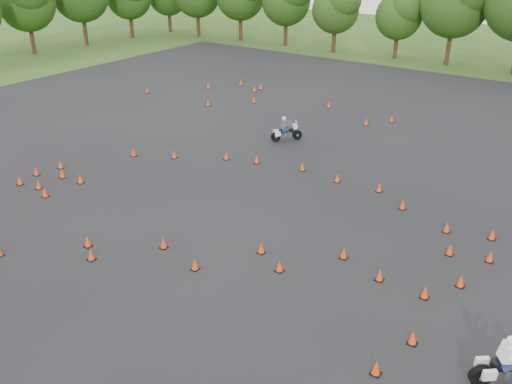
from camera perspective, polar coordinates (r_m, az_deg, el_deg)
The scene contains 6 objects.
ground at distance 23.28m, azimuth -5.72°, elevation -6.06°, with size 140.00×140.00×0.00m, color #2D5119.
asphalt_pad at distance 27.51m, azimuth 2.41°, elevation -0.84°, with size 62.00×62.00×0.00m, color black.
treeline at distance 51.42m, azimuth 22.89°, elevation 14.75°, with size 87.11×32.33×11.07m.
traffic_cones at distance 27.60m, azimuth 1.89°, elevation -0.22°, with size 36.72×32.93×0.45m.
rider_grey at distance 35.26m, azimuth 3.08°, elevation 6.36°, with size 1.99×0.61×1.54m, color #44474C, non-canonical shape.
rider_white at distance 18.21m, azimuth 24.14°, elevation -14.94°, with size 2.30×0.71×1.78m, color white, non-canonical shape.
Camera 1 is at (13.37, -14.91, 11.88)m, focal length 40.00 mm.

